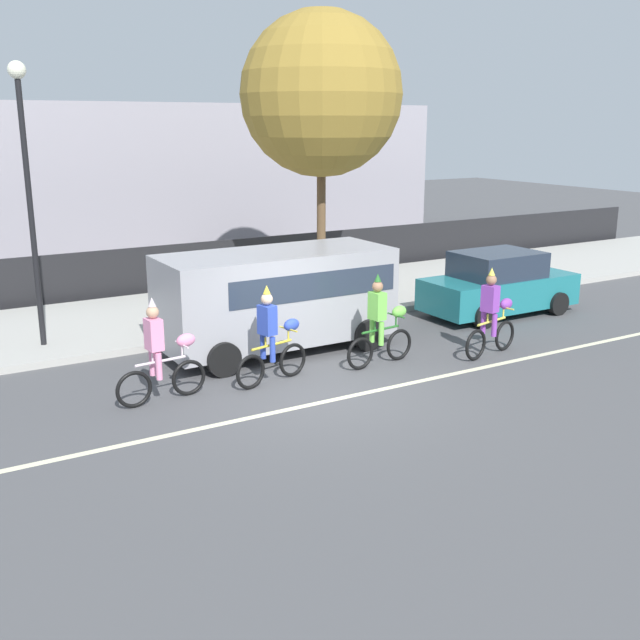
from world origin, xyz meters
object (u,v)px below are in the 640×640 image
(parade_cyclist_pink, at_px, (161,356))
(parked_van_grey, at_px, (279,293))
(street_lamp_post, at_px, (26,165))
(parked_car_teal, at_px, (498,285))
(parade_cyclist_purple, at_px, (492,317))
(parade_cyclist_cobalt, at_px, (272,340))
(parade_cyclist_lime, at_px, (381,325))

(parade_cyclist_pink, height_order, parked_van_grey, parked_van_grey)
(street_lamp_post, bearing_deg, parade_cyclist_pink, -73.85)
(parked_van_grey, bearing_deg, street_lamp_post, 150.37)
(parked_car_teal, bearing_deg, parade_cyclist_purple, -135.66)
(parked_van_grey, bearing_deg, parade_cyclist_pink, -152.46)
(parade_cyclist_cobalt, distance_m, parade_cyclist_purple, 4.87)
(parade_cyclist_pink, distance_m, parade_cyclist_cobalt, 2.14)
(street_lamp_post, bearing_deg, parade_cyclist_cobalt, -52.24)
(parade_cyclist_purple, bearing_deg, street_lamp_post, 147.61)
(parade_cyclist_purple, relative_size, parked_car_teal, 0.47)
(parade_cyclist_purple, bearing_deg, parade_cyclist_lime, 164.40)
(parked_van_grey, bearing_deg, parked_car_teal, -0.77)
(parade_cyclist_purple, bearing_deg, parked_car_teal, 44.34)
(street_lamp_post, bearing_deg, parked_car_teal, -13.71)
(parade_cyclist_cobalt, relative_size, street_lamp_post, 0.33)
(parade_cyclist_pink, relative_size, street_lamp_post, 0.33)
(parked_van_grey, xyz_separation_m, street_lamp_post, (-4.47, 2.54, 2.71))
(parade_cyclist_cobalt, distance_m, parade_cyclist_lime, 2.40)
(parade_cyclist_lime, distance_m, parked_car_teal, 5.35)
(parade_cyclist_pink, xyz_separation_m, street_lamp_post, (-1.23, 4.23, 3.15))
(parade_cyclist_lime, relative_size, parked_van_grey, 0.38)
(parade_cyclist_purple, height_order, street_lamp_post, street_lamp_post)
(parade_cyclist_pink, xyz_separation_m, parade_cyclist_cobalt, (2.14, -0.11, 0.00))
(parked_van_grey, height_order, street_lamp_post, street_lamp_post)
(parked_car_teal, bearing_deg, parade_cyclist_cobalt, -166.93)
(parade_cyclist_purple, relative_size, street_lamp_post, 0.33)
(parade_cyclist_lime, bearing_deg, parade_cyclist_cobalt, 176.13)
(parade_cyclist_purple, distance_m, street_lamp_post, 10.16)
(parked_van_grey, distance_m, parked_car_teal, 6.32)
(parade_cyclist_pink, distance_m, parade_cyclist_lime, 4.54)
(parade_cyclist_pink, relative_size, parked_van_grey, 0.38)
(parade_cyclist_purple, height_order, parked_van_grey, parked_van_grey)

